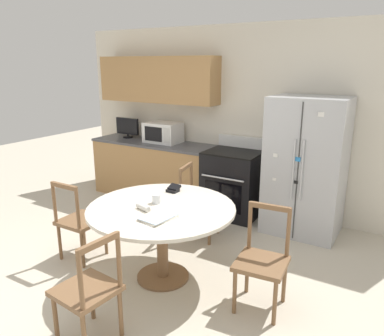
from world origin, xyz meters
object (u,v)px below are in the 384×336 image
Objects in this scene: dining_chair_far at (198,203)px; wallet at (173,189)px; oven_range at (233,183)px; dining_chair_left at (79,221)px; dining_chair_right at (262,261)px; candle_glass at (156,199)px; microwave at (163,132)px; refrigerator at (306,166)px; countertop_tv at (127,127)px; dining_chair_near at (89,291)px.

dining_chair_far is 0.67m from wallet.
dining_chair_left is at bearing -114.21° from oven_range.
dining_chair_right is 1.16m from candle_glass.
microwave is 4.18× the size of wallet.
dining_chair_left is 6.96× the size of wallet.
dining_chair_far is 1.01m from candle_glass.
dining_chair_far is at bearing 94.27° from candle_glass.
wallet is (-1.02, -1.40, -0.06)m from refrigerator.
refrigerator is at bearing -2.20° from countertop_tv.
candle_glass reaches higher than wallet.
candle_glass is 0.38m from wallet.
microwave is at bearing -0.74° from countertop_tv.
dining_chair_far is 10.19× the size of candle_glass.
refrigerator is at bearing -10.75° from dining_chair_near.
dining_chair_left is 2.01m from dining_chair_right.
dining_chair_left is 1.00× the size of dining_chair_right.
dining_chair_right is at bearing -38.27° from microwave.
dining_chair_right is (2.34, -1.85, -0.62)m from microwave.
dining_chair_right is at bearing 5.58° from dining_chair_left.
dining_chair_left is (-0.90, -1.99, -0.03)m from oven_range.
dining_chair_far is (-0.06, -0.87, -0.03)m from oven_range.
dining_chair_near is (0.21, -2.00, 0.00)m from dining_chair_far.
dining_chair_left is 1.00× the size of dining_chair_near.
dining_chair_far is 1.00× the size of dining_chair_right.
oven_range is 2.87m from dining_chair_near.
oven_range reaches higher than candle_glass.
oven_range is at bearing 88.29° from wallet.
countertop_tv is (-0.72, 0.01, 0.02)m from microwave.
microwave is 3.30m from dining_chair_near.
dining_chair_left is at bearing -146.63° from wallet.
countertop_tv reaches higher than dining_chair_near.
microwave is at bearing 176.72° from oven_range.
refrigerator is 3.97× the size of countertop_tv.
microwave reaches higher than dining_chair_left.
dining_chair_right is 6.96× the size of wallet.
wallet is at bearing -38.32° from countertop_tv.
microwave is at bearing 98.89° from dining_chair_left.
refrigerator is at bearing 118.30° from dining_chair_far.
dining_chair_far is at bearing -141.40° from refrigerator.
dining_chair_far and dining_chair_near have the same top height.
refrigerator is 3.15× the size of microwave.
wallet is (0.02, -0.56, 0.35)m from dining_chair_far.
dining_chair_left is at bearing 55.78° from dining_chair_near.
wallet is (-1.15, 0.35, 0.35)m from dining_chair_right.
dining_chair_far reaches higher than wallet.
countertop_tv is at bearing -126.87° from dining_chair_far.
dining_chair_near is 10.19× the size of candle_glass.
dining_chair_left is at bearing 0.91° from dining_chair_right.
candle_glass is at bearing 11.33° from dining_chair_left.
wallet is at bearing -22.06° from dining_chair_right.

